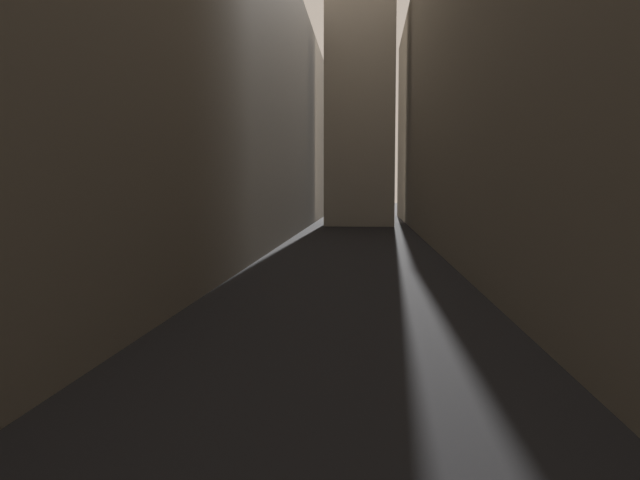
{
  "coord_description": "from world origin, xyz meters",
  "views": [
    {
      "loc": [
        0.87,
        9.25,
        4.22
      ],
      "look_at": [
        0.0,
        20.64,
        3.25
      ],
      "focal_mm": 34.45,
      "sensor_mm": 36.0,
      "label": 1
    }
  ],
  "objects": [
    {
      "name": "ground_plane",
      "position": [
        0.0,
        48.0,
        0.0
      ],
      "size": [
        264.0,
        264.0,
        0.0
      ],
      "primitive_type": "plane",
      "color": "black"
    },
    {
      "name": "building_block_right",
      "position": [
        11.88,
        50.0,
        12.53
      ],
      "size": [
        12.75,
        108.0,
        25.06
      ],
      "primitive_type": "cube",
      "color": "#756B5B",
      "rests_on": "ground"
    },
    {
      "name": "building_block_left",
      "position": [
        -12.05,
        50.0,
        11.28
      ],
      "size": [
        13.1,
        108.0,
        22.56
      ],
      "primitive_type": "cube",
      "color": "gray",
      "rests_on": "ground"
    }
  ]
}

